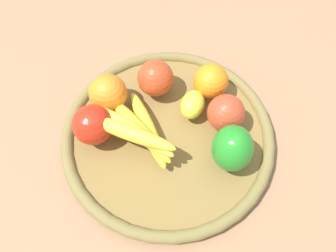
{
  "coord_description": "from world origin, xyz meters",
  "views": [
    {
      "loc": [
        -0.3,
        0.02,
        0.58
      ],
      "look_at": [
        0.0,
        0.0,
        0.05
      ],
      "focal_mm": 35.25,
      "sensor_mm": 36.0,
      "label": 1
    }
  ],
  "objects_px": {
    "apple_0": "(155,78)",
    "orange_0": "(211,81)",
    "apple_2": "(226,113)",
    "lemon_0": "(192,105)",
    "bell_pepper": "(232,148)",
    "banana_bunch": "(138,130)",
    "apple_1": "(93,126)",
    "orange_1": "(108,93)"
  },
  "relations": [
    {
      "from": "apple_0",
      "to": "orange_0",
      "type": "relative_size",
      "value": 1.05
    },
    {
      "from": "apple_2",
      "to": "lemon_0",
      "type": "relative_size",
      "value": 1.15
    },
    {
      "from": "orange_0",
      "to": "bell_pepper",
      "type": "bearing_deg",
      "value": -173.16
    },
    {
      "from": "orange_0",
      "to": "bell_pepper",
      "type": "relative_size",
      "value": 0.77
    },
    {
      "from": "apple_0",
      "to": "banana_bunch",
      "type": "bearing_deg",
      "value": 162.45
    },
    {
      "from": "banana_bunch",
      "to": "apple_1",
      "type": "height_order",
      "value": "apple_1"
    },
    {
      "from": "banana_bunch",
      "to": "apple_2",
      "type": "height_order",
      "value": "apple_2"
    },
    {
      "from": "apple_0",
      "to": "lemon_0",
      "type": "bearing_deg",
      "value": -129.68
    },
    {
      "from": "orange_1",
      "to": "orange_0",
      "type": "xyz_separation_m",
      "value": [
        0.02,
        -0.2,
        -0.0
      ]
    },
    {
      "from": "apple_2",
      "to": "orange_0",
      "type": "bearing_deg",
      "value": 14.34
    },
    {
      "from": "orange_1",
      "to": "apple_1",
      "type": "relative_size",
      "value": 0.99
    },
    {
      "from": "banana_bunch",
      "to": "orange_0",
      "type": "height_order",
      "value": "orange_0"
    },
    {
      "from": "bell_pepper",
      "to": "orange_0",
      "type": "bearing_deg",
      "value": -167.37
    },
    {
      "from": "orange_1",
      "to": "lemon_0",
      "type": "relative_size",
      "value": 1.21
    },
    {
      "from": "bell_pepper",
      "to": "apple_1",
      "type": "distance_m",
      "value": 0.25
    },
    {
      "from": "apple_0",
      "to": "lemon_0",
      "type": "xyz_separation_m",
      "value": [
        -0.06,
        -0.07,
        -0.01
      ]
    },
    {
      "from": "apple_0",
      "to": "banana_bunch",
      "type": "distance_m",
      "value": 0.12
    },
    {
      "from": "lemon_0",
      "to": "apple_1",
      "type": "xyz_separation_m",
      "value": [
        -0.05,
        0.18,
        0.01
      ]
    },
    {
      "from": "apple_0",
      "to": "orange_1",
      "type": "xyz_separation_m",
      "value": [
        -0.03,
        0.09,
        0.0
      ]
    },
    {
      "from": "apple_0",
      "to": "banana_bunch",
      "type": "xyz_separation_m",
      "value": [
        -0.11,
        0.04,
        -0.0
      ]
    },
    {
      "from": "apple_0",
      "to": "bell_pepper",
      "type": "distance_m",
      "value": 0.21
    },
    {
      "from": "apple_0",
      "to": "apple_1",
      "type": "bearing_deg",
      "value": 131.55
    },
    {
      "from": "orange_1",
      "to": "apple_2",
      "type": "bearing_deg",
      "value": -104.05
    },
    {
      "from": "orange_1",
      "to": "apple_1",
      "type": "xyz_separation_m",
      "value": [
        -0.07,
        0.02,
        0.0
      ]
    },
    {
      "from": "apple_0",
      "to": "bell_pepper",
      "type": "relative_size",
      "value": 0.81
    },
    {
      "from": "apple_2",
      "to": "lemon_0",
      "type": "height_order",
      "value": "apple_2"
    },
    {
      "from": "orange_1",
      "to": "bell_pepper",
      "type": "distance_m",
      "value": 0.25
    },
    {
      "from": "apple_1",
      "to": "bell_pepper",
      "type": "bearing_deg",
      "value": -103.95
    },
    {
      "from": "apple_0",
      "to": "lemon_0",
      "type": "relative_size",
      "value": 1.18
    },
    {
      "from": "orange_1",
      "to": "bell_pepper",
      "type": "height_order",
      "value": "bell_pepper"
    },
    {
      "from": "orange_0",
      "to": "apple_1",
      "type": "distance_m",
      "value": 0.24
    },
    {
      "from": "apple_2",
      "to": "orange_0",
      "type": "relative_size",
      "value": 1.03
    },
    {
      "from": "apple_2",
      "to": "lemon_0",
      "type": "distance_m",
      "value": 0.07
    },
    {
      "from": "banana_bunch",
      "to": "orange_1",
      "type": "xyz_separation_m",
      "value": [
        0.08,
        0.06,
        0.0
      ]
    },
    {
      "from": "banana_bunch",
      "to": "apple_2",
      "type": "bearing_deg",
      "value": -80.67
    },
    {
      "from": "banana_bunch",
      "to": "orange_1",
      "type": "distance_m",
      "value": 0.1
    },
    {
      "from": "banana_bunch",
      "to": "bell_pepper",
      "type": "bearing_deg",
      "value": -107.05
    },
    {
      "from": "banana_bunch",
      "to": "lemon_0",
      "type": "distance_m",
      "value": 0.12
    },
    {
      "from": "banana_bunch",
      "to": "apple_2",
      "type": "distance_m",
      "value": 0.16
    },
    {
      "from": "banana_bunch",
      "to": "bell_pepper",
      "type": "distance_m",
      "value": 0.17
    },
    {
      "from": "apple_2",
      "to": "apple_0",
      "type": "bearing_deg",
      "value": 55.7
    },
    {
      "from": "apple_2",
      "to": "orange_0",
      "type": "distance_m",
      "value": 0.08
    }
  ]
}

